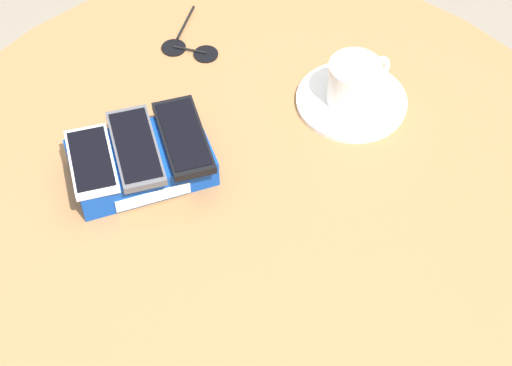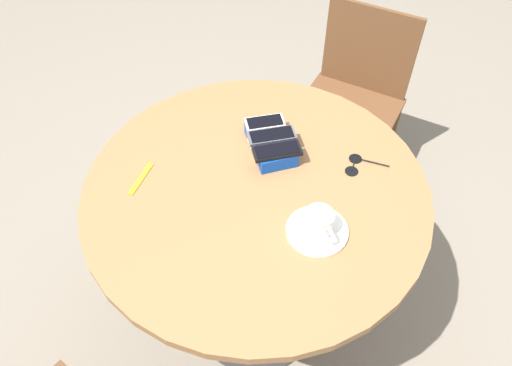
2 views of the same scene
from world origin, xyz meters
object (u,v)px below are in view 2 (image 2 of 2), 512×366
Objects in this scene: coffee_cup at (319,223)px; sunglasses at (356,165)px; round_table at (256,219)px; lanyard_strap at (141,178)px; phone_white at (265,123)px; phone_gray at (272,136)px; phone_black at (277,151)px; phone_box at (271,144)px; saucer at (317,231)px; chair_near_window at (351,103)px.

sunglasses is at bearing 130.38° from coffee_cup.
lanyard_strap is at bearing -116.40° from round_table.
phone_white is 0.39m from coffee_cup.
lanyard_strap is (-0.15, -0.29, 0.15)m from round_table.
phone_black reaches higher than phone_gray.
phone_black is 1.39× the size of coffee_cup.
phone_black is 0.39m from lanyard_strap.
phone_black reaches higher than sunglasses.
phone_black is at bearing 78.28° from lanyard_strap.
phone_box is at bearing 143.55° from round_table.
lanyard_strap is (0.05, -0.39, -0.05)m from phone_white.
coffee_cup is at bearing 1.47° from phone_black.
coffee_cup reaches higher than phone_gray.
coffee_cup is 0.27m from sunglasses.
phone_gray is (-0.13, 0.10, 0.20)m from round_table.
saucer is 1.03m from chair_near_window.
phone_box is 1.18× the size of saucer.
phone_white is 0.77× the size of saucer.
round_table is 6.62× the size of phone_gray.
phone_gray reaches higher than saucer.
sunglasses is at bearing 85.80° from round_table.
phone_gray is at bearing 128.16° from phone_box.
phone_box is at bearing -179.65° from saucer.
coffee_cup is at bearing 10.26° from saucer.
saucer is at bearing 26.05° from round_table.
round_table is 0.29m from coffee_cup.
coffee_cup reaches higher than phone_white.
phone_white is 0.30m from sunglasses.
lanyard_strap reaches higher than round_table.
sunglasses is at bearing 54.50° from phone_box.
sunglasses is (0.15, 0.21, -0.02)m from phone_box.
coffee_cup reaches higher than saucer.
chair_near_window is at bearing 149.25° from sunglasses.
saucer is 0.52m from lanyard_strap.
phone_white reaches higher than round_table.
coffee_cup is (0.39, -0.00, -0.01)m from phone_white.
coffee_cup is at bearing -49.62° from sunglasses.
phone_black is (0.06, -0.00, 0.03)m from phone_box.
phone_box is 1.48× the size of sunglasses.
lanyard_strap is (-0.02, -0.39, -0.02)m from phone_box.
phone_gray reaches higher than chair_near_window.
phone_white is at bearing 179.36° from saucer.
phone_gray reaches higher than round_table.
coffee_cup is at bearing -0.40° from phone_gray.
phone_gray is at bearing 87.78° from lanyard_strap.
round_table is 0.91m from chair_near_window.
lanyard_strap is (-0.34, -0.39, -0.04)m from coffee_cup.
phone_black is at bearing -178.61° from saucer.
round_table is at bearing -53.41° from phone_black.
phone_white is 0.06m from phone_gray.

